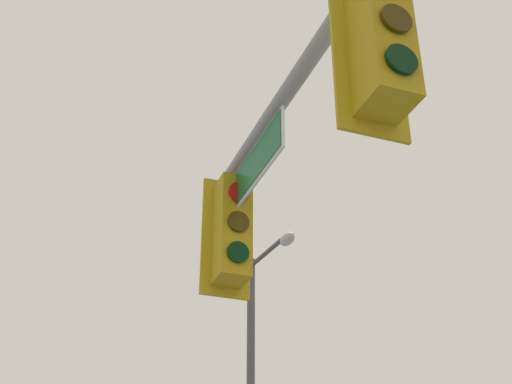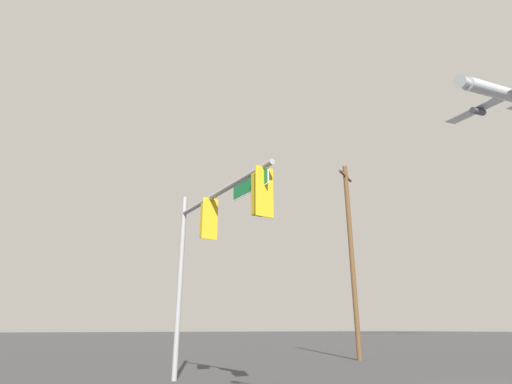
{
  "view_description": "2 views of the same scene",
  "coord_description": "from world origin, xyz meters",
  "views": [
    {
      "loc": [
        -9.36,
        -4.81,
        1.59
      ],
      "look_at": [
        -3.89,
        -6.37,
        4.78
      ],
      "focal_mm": 50.0,
      "sensor_mm": 36.0,
      "label": 1
    },
    {
      "loc": [
        5.21,
        -10.87,
        1.54
      ],
      "look_at": [
        -4.94,
        -5.49,
        5.48
      ],
      "focal_mm": 28.0,
      "sensor_mm": 36.0,
      "label": 2
    }
  ],
  "objects": [
    {
      "name": "signal_pole_near",
      "position": [
        -5.61,
        -6.54,
        4.44
      ],
      "size": [
        5.59,
        0.76,
        6.02
      ],
      "color": "gray",
      "rests_on": "ground_plane"
    }
  ]
}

